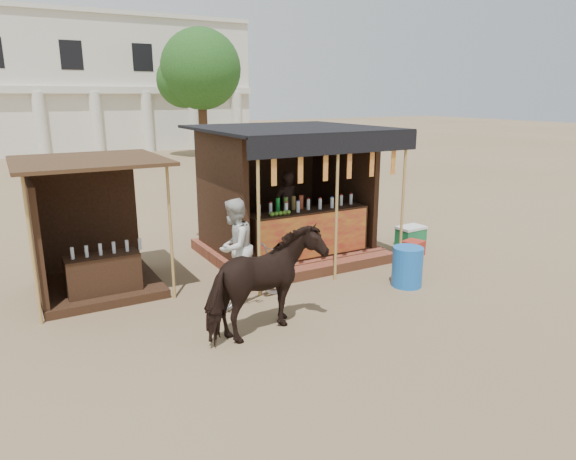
% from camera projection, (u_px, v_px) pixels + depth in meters
% --- Properties ---
extents(ground, '(120.00, 120.00, 0.00)m').
position_uv_depth(ground, '(338.00, 321.00, 8.01)').
color(ground, '#846B4C').
rests_on(ground, ground).
extents(main_stall, '(3.60, 3.61, 2.78)m').
position_uv_depth(main_stall, '(289.00, 210.00, 11.05)').
color(main_stall, brown).
rests_on(main_stall, ground).
extents(secondary_stall, '(2.40, 2.40, 2.38)m').
position_uv_depth(secondary_stall, '(86.00, 246.00, 9.01)').
color(secondary_stall, '#372014').
rests_on(secondary_stall, ground).
extents(cow, '(2.01, 1.30, 1.57)m').
position_uv_depth(cow, '(266.00, 284.00, 7.37)').
color(cow, black).
rests_on(cow, ground).
extents(motorbike, '(1.86, 1.08, 0.92)m').
position_uv_depth(motorbike, '(250.00, 277.00, 8.58)').
color(motorbike, gray).
rests_on(motorbike, ground).
extents(bystander, '(1.05, 1.02, 1.71)m').
position_uv_depth(bystander, '(234.00, 247.00, 8.93)').
color(bystander, silver).
rests_on(bystander, ground).
extents(blue_barrel, '(0.70, 0.70, 0.74)m').
position_uv_depth(blue_barrel, '(407.00, 267.00, 9.40)').
color(blue_barrel, blue).
rests_on(blue_barrel, ground).
extents(red_crate, '(0.50, 0.48, 0.32)m').
position_uv_depth(red_crate, '(413.00, 248.00, 11.26)').
color(red_crate, maroon).
rests_on(red_crate, ground).
extents(cooler, '(0.67, 0.48, 0.46)m').
position_uv_depth(cooler, '(411.00, 236.00, 11.97)').
color(cooler, '#19723C').
rests_on(cooler, ground).
extents(background_building, '(26.00, 7.45, 8.18)m').
position_uv_depth(background_building, '(31.00, 85.00, 31.27)').
color(background_building, silver).
rests_on(background_building, ground).
extents(tree, '(4.50, 4.40, 7.00)m').
position_uv_depth(tree, '(197.00, 72.00, 28.24)').
color(tree, '#382314').
rests_on(tree, ground).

